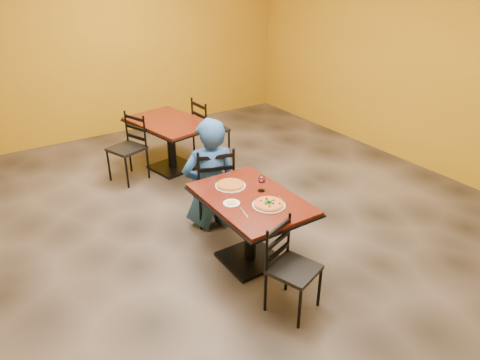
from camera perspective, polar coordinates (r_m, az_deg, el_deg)
floor at (r=4.98m, az=-1.96°, el=-7.49°), size 7.00×8.00×0.01m
wall_back at (r=7.94m, az=-17.97°, el=16.00°), size 7.00×0.01×3.00m
wall_right at (r=6.76m, az=24.80°, el=13.22°), size 0.01×8.00×3.00m
table_main at (r=4.33m, az=1.39°, el=-4.49°), size 0.83×1.23×0.75m
table_second at (r=6.46m, az=-9.05°, el=6.02°), size 1.09×1.41×0.75m
chair_main_near at (r=3.86m, az=7.05°, el=-11.53°), size 0.48×0.48×0.84m
chair_main_far at (r=5.10m, az=-3.51°, el=-0.34°), size 0.55×0.55×0.97m
chair_second_left at (r=6.27m, az=-14.56°, el=3.93°), size 0.54×0.54×0.93m
chair_second_right at (r=6.76m, az=-3.81°, el=6.59°), size 0.46×0.46×0.97m
diner at (r=4.95m, az=-3.92°, el=0.93°), size 0.73×0.58×1.30m
plate_main at (r=4.09m, az=3.78°, el=-3.29°), size 0.31×0.31×0.01m
pizza_main at (r=4.08m, az=3.79°, el=-3.10°), size 0.28×0.28×0.02m
plate_far at (r=4.43m, az=-1.26°, el=-0.76°), size 0.31×0.31×0.01m
pizza_far at (r=4.42m, az=-1.26°, el=-0.57°), size 0.28×0.28×0.02m
side_plate at (r=4.11m, az=-1.11°, el=-3.05°), size 0.16×0.16×0.01m
dip at (r=4.11m, az=-1.11°, el=-2.95°), size 0.09×0.09×0.01m
wine_glass at (r=4.31m, az=2.84°, el=-0.36°), size 0.08×0.08×0.18m
fork at (r=3.98m, az=0.52°, el=-4.24°), size 0.05×0.19×0.00m
knife at (r=4.22m, az=5.58°, el=-2.45°), size 0.04×0.21×0.00m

